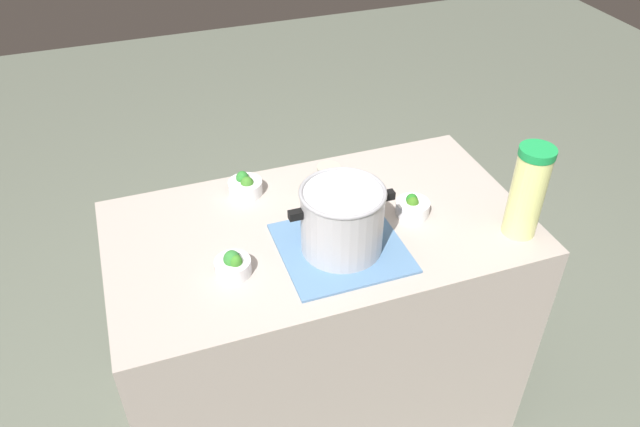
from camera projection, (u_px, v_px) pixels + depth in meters
name	position (u px, v px, depth m)	size (l,w,h in m)	color
ground_plane	(320.00, 399.00, 2.41)	(8.00, 8.00, 0.00)	#616859
counter_slab	(320.00, 323.00, 2.15)	(1.29, 0.72, 0.87)	#AA9F95
dish_cloth	(341.00, 248.00, 1.80)	(0.35, 0.35, 0.01)	#537BA5
cooking_pot	(342.00, 219.00, 1.73)	(0.31, 0.24, 0.20)	#B7B7BC
lemonade_pitcher	(528.00, 192.00, 1.77)	(0.10, 0.10, 0.29)	#EDF190
mason_jar	(329.00, 182.00, 1.96)	(0.08, 0.08, 0.12)	#F1ECAE
broccoli_bowl_front	(245.00, 186.00, 2.00)	(0.11, 0.11, 0.07)	silver
broccoli_bowl_center	(412.00, 207.00, 1.92)	(0.11, 0.11, 0.07)	silver
broccoli_bowl_back	(233.00, 264.00, 1.70)	(0.10, 0.10, 0.07)	silver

